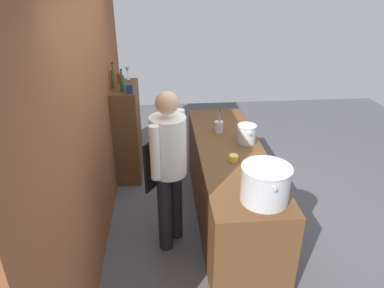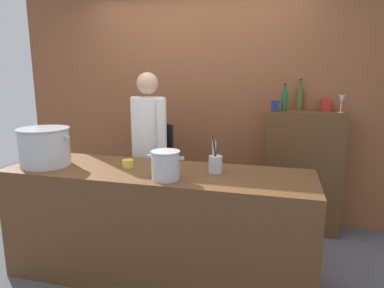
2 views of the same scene
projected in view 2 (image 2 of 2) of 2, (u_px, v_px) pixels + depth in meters
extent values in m
plane|color=#4C4C51|center=(159.00, 274.00, 2.78)|extent=(8.00, 8.00, 0.00)
cube|color=brown|center=(199.00, 87.00, 3.80)|extent=(4.40, 0.10, 3.00)
cube|color=brown|center=(158.00, 224.00, 2.69)|extent=(2.41, 0.70, 0.90)
cube|color=brown|center=(302.00, 172.00, 3.49)|extent=(0.76, 0.32, 1.27)
cylinder|color=black|center=(156.00, 198.00, 3.34)|extent=(0.14, 0.14, 0.84)
cylinder|color=black|center=(145.00, 193.00, 3.49)|extent=(0.14, 0.14, 0.84)
cylinder|color=white|center=(149.00, 127.00, 3.27)|extent=(0.34, 0.34, 0.58)
cube|color=black|center=(164.00, 148.00, 3.44)|extent=(0.26, 0.18, 0.52)
cylinder|color=white|center=(162.00, 127.00, 3.10)|extent=(0.09, 0.09, 0.52)
cylinder|color=white|center=(137.00, 122.00, 3.43)|extent=(0.09, 0.09, 0.52)
sphere|color=tan|center=(147.00, 83.00, 3.18)|extent=(0.21, 0.21, 0.21)
cylinder|color=#B7BABF|center=(45.00, 147.00, 2.72)|extent=(0.39, 0.39, 0.30)
cylinder|color=#B7BABF|center=(43.00, 129.00, 2.69)|extent=(0.41, 0.41, 0.01)
cube|color=#B7BABF|center=(22.00, 135.00, 2.75)|extent=(0.04, 0.02, 0.02)
cube|color=#B7BABF|center=(67.00, 137.00, 2.65)|extent=(0.04, 0.02, 0.02)
cylinder|color=#B7BABF|center=(166.00, 166.00, 2.36)|extent=(0.20, 0.20, 0.20)
cylinder|color=#B7BABF|center=(165.00, 152.00, 2.34)|extent=(0.21, 0.21, 0.01)
cube|color=#B7BABF|center=(150.00, 156.00, 2.38)|extent=(0.04, 0.02, 0.02)
cube|color=#B7BABF|center=(181.00, 158.00, 2.32)|extent=(0.04, 0.02, 0.02)
cylinder|color=#B7BABF|center=(215.00, 164.00, 2.53)|extent=(0.10, 0.10, 0.13)
cylinder|color=#B7BABF|center=(215.00, 156.00, 2.52)|extent=(0.01, 0.04, 0.22)
cylinder|color=olive|center=(215.00, 155.00, 2.52)|extent=(0.02, 0.04, 0.24)
cylinder|color=#262626|center=(215.00, 153.00, 2.51)|extent=(0.06, 0.03, 0.27)
cylinder|color=#B7BABF|center=(213.00, 155.00, 2.51)|extent=(0.03, 0.05, 0.24)
cylinder|color=yellow|center=(128.00, 164.00, 2.68)|extent=(0.09, 0.09, 0.06)
cylinder|color=#1E592D|center=(284.00, 101.00, 3.39)|extent=(0.06, 0.06, 0.20)
cylinder|color=#1E592D|center=(285.00, 88.00, 3.36)|extent=(0.02, 0.02, 0.06)
cylinder|color=black|center=(285.00, 84.00, 3.35)|extent=(0.02, 0.02, 0.01)
cylinder|color=#475123|center=(300.00, 99.00, 3.45)|extent=(0.07, 0.07, 0.22)
cylinder|color=#475123|center=(301.00, 84.00, 3.42)|extent=(0.02, 0.02, 0.08)
cylinder|color=black|center=(301.00, 80.00, 3.41)|extent=(0.03, 0.03, 0.01)
cylinder|color=silver|center=(340.00, 112.00, 3.24)|extent=(0.06, 0.06, 0.01)
cylinder|color=silver|center=(341.00, 107.00, 3.23)|extent=(0.01, 0.01, 0.09)
cone|color=silver|center=(342.00, 99.00, 3.22)|extent=(0.07, 0.07, 0.08)
cube|color=red|center=(326.00, 105.00, 3.38)|extent=(0.09, 0.09, 0.12)
cube|color=navy|center=(275.00, 106.00, 3.33)|extent=(0.08, 0.08, 0.11)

